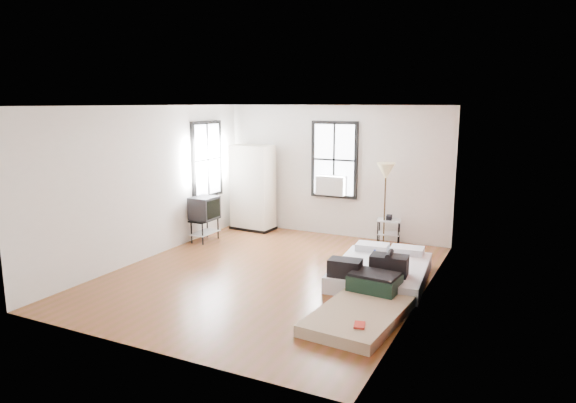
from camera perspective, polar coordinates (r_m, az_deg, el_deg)
The scene contains 8 objects.
ground at distance 8.73m, azimuth -2.07°, elevation -8.12°, with size 6.00×6.00×0.00m, color brown.
room_shell at distance 8.54m, azimuth 0.37°, elevation 3.46°, with size 5.02×6.02×2.80m.
mattress_main at distance 8.55m, azimuth 10.22°, elevation -7.49°, with size 1.59×2.06×0.62m.
mattress_bare at distance 7.24m, azimuth 8.55°, elevation -11.30°, with size 1.16×1.99×0.41m.
wardrobe at distance 11.61m, azimuth -3.94°, elevation 1.52°, with size 1.01×0.63×1.92m.
side_table at distance 10.61m, azimuth 11.15°, elevation -2.58°, with size 0.52×0.44×0.61m.
floor_lamp at distance 10.34m, azimuth 10.81°, elevation 2.89°, with size 0.36×0.36×1.68m.
tv_stand at distance 10.75m, azimuth -9.26°, elevation -0.90°, with size 0.48×0.67×0.94m.
Camera 1 is at (3.90, -7.27, 2.85)m, focal length 32.00 mm.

